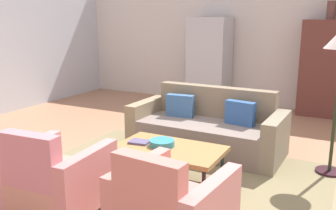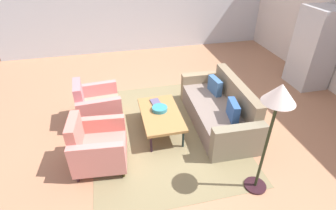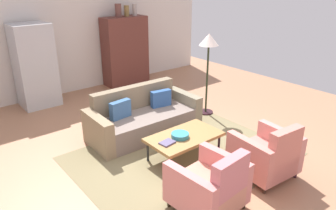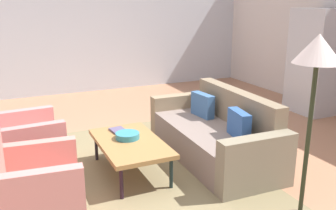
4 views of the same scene
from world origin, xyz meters
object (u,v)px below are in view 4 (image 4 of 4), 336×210
at_px(coffee_table, 130,144).
at_px(armchair_left, 20,144).
at_px(book_stack, 118,130).
at_px(armchair_right, 28,189).
at_px(refrigerator, 317,62).
at_px(couch, 217,135).
at_px(fruit_bowl, 127,136).
at_px(floor_lamp, 316,68).

relative_size(coffee_table, armchair_left, 1.36).
relative_size(armchair_left, book_stack, 3.59).
bearing_deg(armchair_right, refrigerator, 113.26).
relative_size(armchair_left, refrigerator, 0.48).
distance_m(coffee_table, book_stack, 0.38).
bearing_deg(book_stack, refrigerator, 99.39).
bearing_deg(book_stack, armchair_left, -100.85).
bearing_deg(refrigerator, armchair_right, -72.20).
xyz_separation_m(armchair_left, armchair_right, (1.19, 0.00, 0.00)).
relative_size(armchair_right, refrigerator, 0.48).
bearing_deg(coffee_table, armchair_left, -117.04).
height_order(coffee_table, armchair_right, armchair_right).
height_order(couch, fruit_bowl, couch).
bearing_deg(fruit_bowl, coffee_table, -0.00).
xyz_separation_m(book_stack, refrigerator, (-0.64, 3.89, 0.51)).
bearing_deg(fruit_bowl, refrigerator, 103.50).
height_order(armchair_left, armchair_right, same).
height_order(couch, book_stack, couch).
bearing_deg(floor_lamp, fruit_bowl, -147.50).
bearing_deg(book_stack, fruit_bowl, 5.53).
bearing_deg(floor_lamp, armchair_left, -134.39).
relative_size(book_stack, refrigerator, 0.13).
xyz_separation_m(armchair_right, floor_lamp, (1.01, 2.25, 1.10)).
height_order(armchair_right, fruit_bowl, armchair_right).
height_order(fruit_bowl, floor_lamp, floor_lamp).
xyz_separation_m(book_stack, floor_lamp, (1.98, 1.11, 1.03)).
bearing_deg(coffee_table, refrigerator, 104.80).
height_order(fruit_bowl, refrigerator, refrigerator).
distance_m(armchair_right, fruit_bowl, 1.36).
distance_m(coffee_table, armchair_right, 1.31).
bearing_deg(floor_lamp, armchair_right, -114.25).
bearing_deg(armchair_right, armchair_left, -174.53).
height_order(armchair_right, refrigerator, refrigerator).
relative_size(couch, coffee_table, 1.77).
bearing_deg(coffee_table, floor_lamp, 33.99).
bearing_deg(armchair_right, coffee_table, 122.45).
height_order(armchair_left, refrigerator, refrigerator).
bearing_deg(couch, book_stack, 74.17).
distance_m(refrigerator, floor_lamp, 3.86).
height_order(couch, floor_lamp, floor_lamp).
xyz_separation_m(coffee_table, refrigerator, (-1.02, 3.86, 0.56)).
bearing_deg(book_stack, coffee_table, 4.16).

